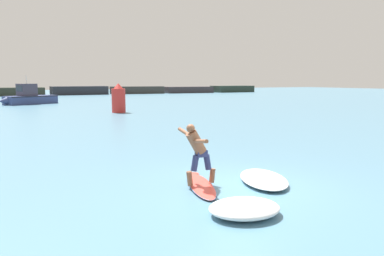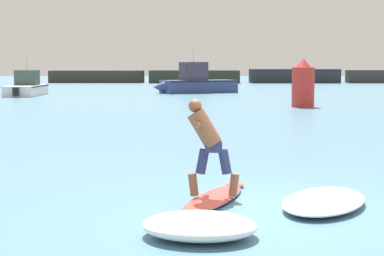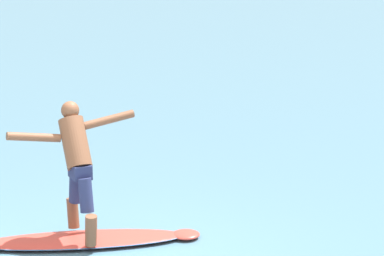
% 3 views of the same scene
% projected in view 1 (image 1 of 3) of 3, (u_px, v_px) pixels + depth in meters
% --- Properties ---
extents(ground_plane, '(200.00, 200.00, 0.00)m').
position_uv_depth(ground_plane, '(235.00, 187.00, 9.15)').
color(ground_plane, teal).
extents(rock_jetty_breakwater, '(64.44, 4.94, 1.51)m').
position_uv_depth(rock_jetty_breakwater, '(109.00, 90.00, 69.72)').
color(rock_jetty_breakwater, '#352E28').
rests_on(rock_jetty_breakwater, ground).
extents(surfboard, '(1.26, 2.49, 0.22)m').
position_uv_depth(surfboard, '(201.00, 185.00, 9.15)').
color(surfboard, '#DD463C').
rests_on(surfboard, ground).
extents(surfer, '(0.80, 1.47, 1.49)m').
position_uv_depth(surfer, '(197.00, 149.00, 8.94)').
color(surfer, brown).
rests_on(surfer, surfboard).
extents(small_boat_offshore, '(6.21, 4.21, 3.12)m').
position_uv_depth(small_boat_offshore, '(29.00, 97.00, 40.59)').
color(small_boat_offshore, navy).
rests_on(small_boat_offshore, ground).
extents(channel_marker_buoy, '(1.10, 1.10, 2.36)m').
position_uv_depth(channel_marker_buoy, '(119.00, 99.00, 30.10)').
color(channel_marker_buoy, red).
rests_on(channel_marker_buoy, ground).
extents(wave_foam_at_tail, '(1.56, 1.34, 0.28)m').
position_uv_depth(wave_foam_at_tail, '(244.00, 208.00, 7.21)').
color(wave_foam_at_tail, white).
rests_on(wave_foam_at_tail, ground).
extents(wave_foam_at_nose, '(1.85, 2.35, 0.19)m').
position_uv_depth(wave_foam_at_nose, '(264.00, 179.00, 9.53)').
color(wave_foam_at_nose, white).
rests_on(wave_foam_at_nose, ground).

